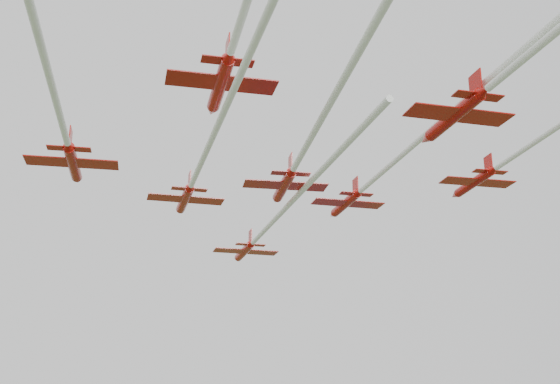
# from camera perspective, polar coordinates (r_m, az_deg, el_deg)

# --- Properties ---
(jet_lead) EXTENTS (21.10, 55.04, 2.70)m
(jet_lead) POSITION_cam_1_polar(r_m,az_deg,el_deg) (86.87, -0.97, -2.80)
(jet_lead) COLOR #AE0C08
(jet_row2_left) EXTENTS (24.20, 65.13, 2.62)m
(jet_row2_left) POSITION_cam_1_polar(r_m,az_deg,el_deg) (64.81, -5.63, 4.18)
(jet_row2_left) COLOR #AE0C08
(jet_row2_right) EXTENTS (21.66, 59.48, 2.66)m
(jet_row2_right) POSITION_cam_1_polar(r_m,az_deg,el_deg) (73.98, 9.39, 2.58)
(jet_row2_right) COLOR #AE0C08
(jet_row3_left) EXTENTS (19.50, 64.08, 2.72)m
(jet_row3_left) POSITION_cam_1_polar(r_m,az_deg,el_deg) (57.66, -18.01, 8.12)
(jet_row3_left) COLOR #AE0C08
(jet_row3_mid) EXTENTS (17.64, 60.65, 2.61)m
(jet_row3_mid) POSITION_cam_1_polar(r_m,az_deg,el_deg) (58.70, 3.09, 5.43)
(jet_row3_mid) COLOR #AE0C08
(jet_row3_right) EXTENTS (16.06, 46.87, 2.44)m
(jet_row3_right) POSITION_cam_1_polar(r_m,az_deg,el_deg) (71.56, 19.57, 3.55)
(jet_row3_right) COLOR #AE0C08
(jet_row4_right) EXTENTS (20.72, 54.71, 2.73)m
(jet_row4_right) POSITION_cam_1_polar(r_m,az_deg,el_deg) (51.43, 21.24, 11.83)
(jet_row4_right) COLOR #AE0C08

